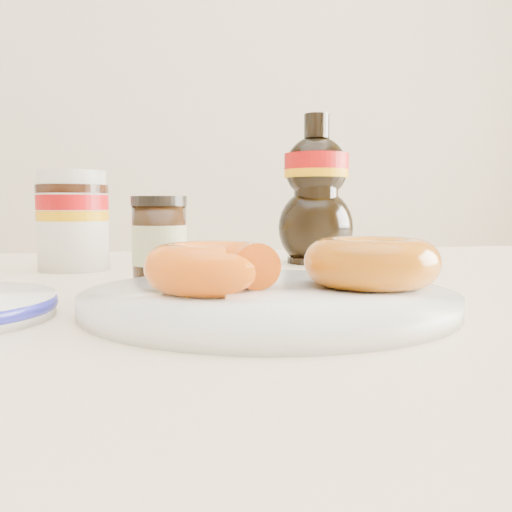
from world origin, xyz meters
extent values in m
cube|color=beige|center=(0.00, 1.75, 1.30)|extent=(3.50, 0.10, 2.60)
cube|color=beige|center=(0.00, 0.10, 0.73)|extent=(1.40, 0.90, 0.04)
cylinder|color=white|center=(-0.01, -0.02, 0.76)|extent=(0.27, 0.27, 0.01)
torus|color=white|center=(-0.01, -0.02, 0.76)|extent=(0.27, 0.27, 0.01)
torus|color=#E55C0D|center=(-0.05, -0.01, 0.78)|extent=(0.11, 0.11, 0.04)
torus|color=#AC670B|center=(0.08, -0.01, 0.78)|extent=(0.13, 0.13, 0.04)
cylinder|color=white|center=(-0.18, 0.28, 0.80)|extent=(0.08, 0.08, 0.10)
cylinder|color=#840407|center=(-0.18, 0.28, 0.83)|extent=(0.08, 0.08, 0.02)
cylinder|color=#D89905|center=(-0.18, 0.28, 0.81)|extent=(0.08, 0.08, 0.01)
cylinder|color=black|center=(-0.18, 0.28, 0.85)|extent=(0.08, 0.08, 0.01)
cylinder|color=white|center=(-0.18, 0.28, 0.86)|extent=(0.08, 0.08, 0.02)
cylinder|color=black|center=(-0.08, 0.13, 0.79)|extent=(0.05, 0.05, 0.08)
cylinder|color=beige|center=(-0.08, 0.13, 0.79)|extent=(0.05, 0.05, 0.04)
cylinder|color=black|center=(-0.08, 0.13, 0.83)|extent=(0.05, 0.05, 0.01)
camera|label=1|loc=(-0.10, -0.43, 0.83)|focal=40.00mm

